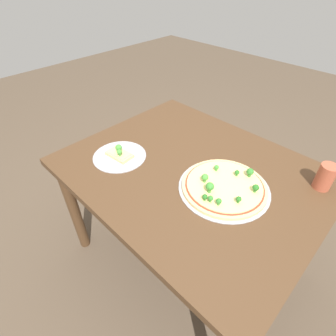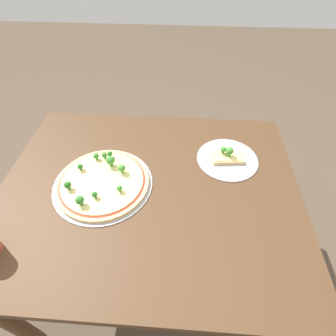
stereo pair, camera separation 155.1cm
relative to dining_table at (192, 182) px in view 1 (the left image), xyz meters
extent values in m
plane|color=brown|center=(0.00, 0.00, -0.62)|extent=(8.00, 8.00, 0.00)
cube|color=#4C331E|center=(0.00, 0.00, 0.07)|extent=(1.17, 0.94, 0.04)
cylinder|color=#4C331E|center=(-0.52, -0.41, -0.28)|extent=(0.06, 0.06, 0.67)
cylinder|color=#4C331E|center=(-0.52, 0.41, -0.28)|extent=(0.06, 0.06, 0.67)
cylinder|color=#4C331E|center=(0.52, 0.41, -0.28)|extent=(0.06, 0.06, 0.67)
cylinder|color=#A3A3A8|center=(0.18, -0.01, 0.09)|extent=(0.39, 0.39, 0.00)
cylinder|color=#E5C17F|center=(0.18, -0.01, 0.10)|extent=(0.36, 0.36, 0.01)
cylinder|color=#B73823|center=(0.18, -0.01, 0.11)|extent=(0.33, 0.33, 0.00)
cylinder|color=#EFD684|center=(0.18, -0.01, 0.11)|extent=(0.32, 0.32, 0.00)
sphere|color=#3D8933|center=(0.10, 0.04, 0.13)|extent=(0.02, 0.02, 0.02)
cylinder|color=#488E3A|center=(0.10, 0.04, 0.12)|extent=(0.01, 0.01, 0.01)
sphere|color=#286B23|center=(0.18, -0.14, 0.13)|extent=(0.02, 0.02, 0.02)
cylinder|color=#37742D|center=(0.18, -0.14, 0.12)|extent=(0.01, 0.01, 0.01)
sphere|color=#337A2D|center=(0.23, 0.11, 0.14)|extent=(0.03, 0.03, 0.03)
cylinder|color=#3F8136|center=(0.23, 0.11, 0.12)|extent=(0.01, 0.01, 0.01)
sphere|color=#337A2D|center=(0.20, -0.13, 0.13)|extent=(0.02, 0.02, 0.02)
cylinder|color=#3F8136|center=(0.20, -0.13, 0.12)|extent=(0.01, 0.01, 0.01)
sphere|color=#337A2D|center=(0.23, -0.12, 0.13)|extent=(0.02, 0.02, 0.02)
cylinder|color=#3F8136|center=(0.23, -0.12, 0.12)|extent=(0.01, 0.01, 0.01)
sphere|color=#286B23|center=(0.28, -0.06, 0.13)|extent=(0.02, 0.02, 0.02)
cylinder|color=#37742D|center=(0.28, -0.06, 0.12)|extent=(0.01, 0.01, 0.01)
sphere|color=#286B23|center=(0.19, 0.08, 0.13)|extent=(0.02, 0.02, 0.02)
cylinder|color=#37742D|center=(0.19, 0.08, 0.12)|extent=(0.01, 0.01, 0.01)
sphere|color=#479338|center=(0.11, -0.05, 0.14)|extent=(0.03, 0.03, 0.03)
cylinder|color=#51973E|center=(0.11, -0.05, 0.12)|extent=(0.01, 0.01, 0.01)
sphere|color=#3D8933|center=(0.16, -0.09, 0.14)|extent=(0.03, 0.03, 0.03)
cylinder|color=#488E3A|center=(0.16, -0.09, 0.12)|extent=(0.02, 0.02, 0.02)
sphere|color=#286B23|center=(0.29, 0.04, 0.13)|extent=(0.03, 0.03, 0.03)
cylinder|color=#37742D|center=(0.29, 0.04, 0.12)|extent=(0.01, 0.01, 0.01)
cylinder|color=#A3A3A8|center=(-0.32, -0.18, 0.09)|extent=(0.26, 0.26, 0.00)
cube|color=#E5C17F|center=(-0.32, -0.18, 0.10)|extent=(0.14, 0.09, 0.02)
cube|color=#EFD684|center=(-0.32, -0.18, 0.11)|extent=(0.11, 0.07, 0.00)
sphere|color=#479338|center=(-0.30, -0.19, 0.13)|extent=(0.03, 0.03, 0.03)
cylinder|color=#51973E|center=(-0.30, -0.19, 0.12)|extent=(0.01, 0.01, 0.01)
sphere|color=#479338|center=(-0.32, -0.18, 0.14)|extent=(0.03, 0.03, 0.03)
cylinder|color=#51973E|center=(-0.32, -0.18, 0.12)|extent=(0.01, 0.01, 0.01)
cylinder|color=#AD5138|center=(0.47, 0.29, 0.15)|extent=(0.07, 0.07, 0.12)
camera|label=1|loc=(0.58, -0.75, 0.87)|focal=28.00mm
camera|label=2|loc=(-0.12, 0.64, 0.88)|focal=28.00mm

